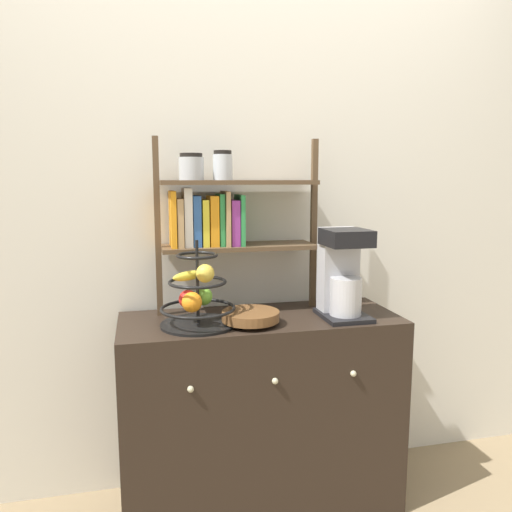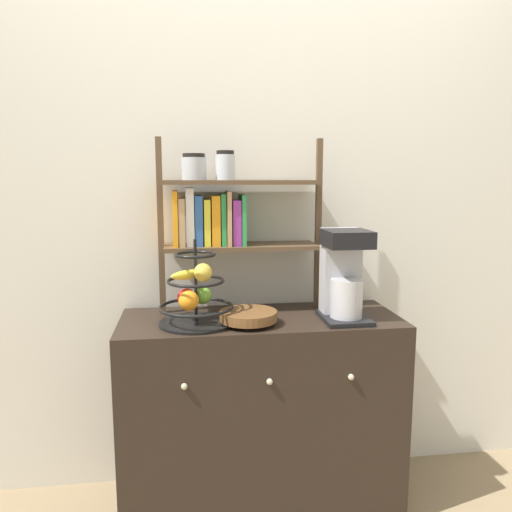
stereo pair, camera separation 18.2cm
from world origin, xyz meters
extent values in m
cube|color=silver|center=(0.00, 0.48, 1.30)|extent=(7.00, 0.05, 2.60)
cube|color=black|center=(0.00, 0.22, 0.41)|extent=(1.13, 0.44, 0.82)
sphere|color=#B2AD8C|center=(-0.31, -0.01, 0.64)|extent=(0.02, 0.02, 0.02)
sphere|color=#B2AD8C|center=(0.00, -0.01, 0.64)|extent=(0.02, 0.02, 0.02)
sphere|color=#B2AD8C|center=(0.31, -0.01, 0.64)|extent=(0.02, 0.02, 0.02)
cube|color=black|center=(0.33, 0.14, 0.83)|extent=(0.18, 0.23, 0.02)
cube|color=#B7B7BC|center=(0.33, 0.20, 1.01)|extent=(0.15, 0.09, 0.34)
cylinder|color=#B7B7BC|center=(0.33, 0.12, 0.92)|extent=(0.13, 0.13, 0.15)
cube|color=black|center=(0.33, 0.13, 1.15)|extent=(0.17, 0.18, 0.07)
cylinder|color=black|center=(-0.26, 0.16, 0.83)|extent=(0.29, 0.29, 0.01)
cylinder|color=black|center=(-0.26, 0.16, 0.99)|extent=(0.01, 0.01, 0.32)
torus|color=black|center=(-0.26, 0.16, 0.89)|extent=(0.29, 0.29, 0.01)
torus|color=black|center=(-0.26, 0.16, 0.99)|extent=(0.22, 0.22, 0.01)
torus|color=black|center=(-0.26, 0.16, 1.09)|extent=(0.16, 0.16, 0.01)
sphere|color=red|center=(-0.30, 0.17, 0.93)|extent=(0.07, 0.07, 0.07)
sphere|color=#6BAD33|center=(-0.23, 0.21, 0.93)|extent=(0.07, 0.07, 0.07)
sphere|color=orange|center=(-0.29, 0.11, 0.93)|extent=(0.08, 0.08, 0.08)
ellipsoid|color=yellow|center=(-0.29, 0.18, 1.01)|extent=(0.15, 0.11, 0.04)
sphere|color=gold|center=(-0.23, 0.15, 1.03)|extent=(0.07, 0.07, 0.07)
cylinder|color=brown|center=(-0.06, 0.13, 0.83)|extent=(0.12, 0.12, 0.02)
cylinder|color=brown|center=(-0.06, 0.13, 0.86)|extent=(0.22, 0.22, 0.04)
cube|color=brown|center=(-0.40, 0.35, 1.18)|extent=(0.02, 0.02, 0.72)
cube|color=brown|center=(0.27, 0.35, 1.18)|extent=(0.02, 0.02, 0.72)
cube|color=brown|center=(-0.06, 0.35, 1.10)|extent=(0.64, 0.20, 0.02)
cube|color=brown|center=(-0.06, 0.35, 1.36)|extent=(0.64, 0.20, 0.02)
cube|color=orange|center=(-0.34, 0.35, 1.22)|extent=(0.02, 0.16, 0.23)
cube|color=tan|center=(-0.31, 0.35, 1.20)|extent=(0.02, 0.15, 0.20)
cube|color=white|center=(-0.28, 0.35, 1.22)|extent=(0.03, 0.13, 0.24)
cube|color=#2D599E|center=(-0.24, 0.35, 1.21)|extent=(0.03, 0.13, 0.21)
cube|color=yellow|center=(-0.21, 0.35, 1.20)|extent=(0.03, 0.13, 0.19)
cube|color=orange|center=(-0.17, 0.35, 1.21)|extent=(0.03, 0.13, 0.20)
cube|color=#2D8C47|center=(-0.14, 0.35, 1.21)|extent=(0.02, 0.13, 0.21)
cube|color=tan|center=(-0.12, 0.35, 1.22)|extent=(0.02, 0.16, 0.22)
cube|color=#8C338C|center=(-0.09, 0.35, 1.20)|extent=(0.03, 0.15, 0.19)
cube|color=#2D8C47|center=(-0.06, 0.35, 1.21)|extent=(0.02, 0.16, 0.21)
cylinder|color=#ADB2B7|center=(-0.26, 0.35, 1.42)|extent=(0.10, 0.10, 0.09)
cylinder|color=black|center=(-0.26, 0.35, 1.47)|extent=(0.09, 0.09, 0.02)
cylinder|color=silver|center=(-0.13, 0.35, 1.43)|extent=(0.08, 0.08, 0.10)
cylinder|color=black|center=(-0.13, 0.35, 1.49)|extent=(0.07, 0.07, 0.02)
camera|label=1|loc=(-0.47, -1.69, 1.38)|focal=35.00mm
camera|label=2|loc=(-0.29, -1.72, 1.38)|focal=35.00mm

